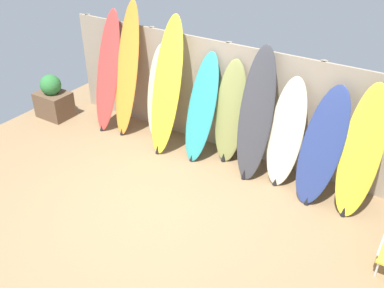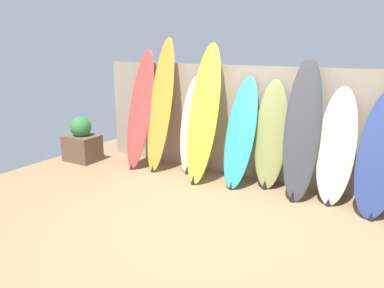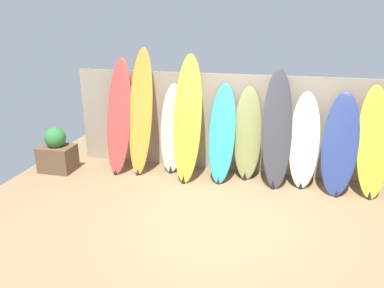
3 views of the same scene
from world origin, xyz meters
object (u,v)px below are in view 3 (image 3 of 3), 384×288
(surfboard_orange_1, at_px, (141,113))
(surfboard_yellow_9, at_px, (374,143))
(planter_box, at_px, (57,152))
(surfboard_yellow_3, at_px, (188,119))
(surfboard_cream_7, at_px, (304,141))
(surfboard_navy_8, at_px, (340,145))
(surfboard_olive_5, at_px, (248,134))
(surfboard_red_0, at_px, (119,117))
(surfboard_cream_2, at_px, (172,129))
(surfboard_teal_4, at_px, (222,134))
(surfboard_charcoal_6, at_px, (277,130))

(surfboard_orange_1, bearing_deg, surfboard_yellow_9, -0.70)
(planter_box, bearing_deg, surfboard_yellow_3, 6.90)
(surfboard_yellow_3, relative_size, surfboard_cream_7, 1.36)
(surfboard_navy_8, bearing_deg, surfboard_yellow_3, -179.15)
(planter_box, bearing_deg, surfboard_olive_5, 8.68)
(surfboard_navy_8, bearing_deg, surfboard_olive_5, 172.56)
(surfboard_red_0, xyz_separation_m, planter_box, (-1.13, -0.36, -0.66))
(surfboard_cream_7, bearing_deg, surfboard_navy_8, -10.12)
(surfboard_cream_2, distance_m, surfboard_teal_4, 0.95)
(surfboard_navy_8, bearing_deg, surfboard_charcoal_6, 178.27)
(surfboard_cream_2, height_order, surfboard_cream_7, surfboard_cream_2)
(surfboard_olive_5, distance_m, planter_box, 3.52)
(surfboard_red_0, height_order, surfboard_orange_1, surfboard_orange_1)
(surfboard_cream_2, xyz_separation_m, surfboard_cream_7, (2.32, -0.09, -0.01))
(surfboard_orange_1, relative_size, surfboard_teal_4, 1.35)
(surfboard_orange_1, height_order, surfboard_charcoal_6, surfboard_orange_1)
(surfboard_cream_2, height_order, surfboard_yellow_3, surfboard_yellow_3)
(surfboard_red_0, relative_size, surfboard_teal_4, 1.23)
(surfboard_cream_2, bearing_deg, surfboard_teal_4, -8.20)
(surfboard_olive_5, bearing_deg, surfboard_yellow_3, -167.16)
(surfboard_navy_8, height_order, surfboard_yellow_9, surfboard_yellow_9)
(surfboard_yellow_3, height_order, surfboard_charcoal_6, surfboard_yellow_3)
(planter_box, bearing_deg, surfboard_orange_1, 14.80)
(surfboard_orange_1, height_order, surfboard_teal_4, surfboard_orange_1)
(surfboard_red_0, xyz_separation_m, surfboard_yellow_9, (4.33, -0.00, -0.16))
(surfboard_cream_7, bearing_deg, surfboard_charcoal_6, -171.58)
(surfboard_cream_7, bearing_deg, surfboard_olive_5, 174.12)
(surfboard_charcoal_6, height_order, surfboard_navy_8, surfboard_charcoal_6)
(surfboard_navy_8, bearing_deg, surfboard_red_0, 179.56)
(surfboard_olive_5, xyz_separation_m, surfboard_cream_7, (0.95, -0.10, -0.02))
(surfboard_orange_1, relative_size, surfboard_olive_5, 1.38)
(surfboard_orange_1, distance_m, surfboard_yellow_3, 0.91)
(surfboard_charcoal_6, height_order, surfboard_cream_7, surfboard_charcoal_6)
(surfboard_yellow_3, relative_size, surfboard_charcoal_6, 1.11)
(surfboard_cream_7, bearing_deg, surfboard_red_0, -178.80)
(surfboard_orange_1, height_order, surfboard_navy_8, surfboard_orange_1)
(surfboard_cream_7, xyz_separation_m, surfboard_yellow_9, (1.05, -0.07, 0.08))
(surfboard_charcoal_6, xyz_separation_m, planter_box, (-3.95, -0.36, -0.61))
(surfboard_teal_4, bearing_deg, planter_box, -172.77)
(surfboard_red_0, distance_m, surfboard_yellow_3, 1.31)
(surfboard_red_0, xyz_separation_m, surfboard_cream_2, (0.96, 0.16, -0.22))
(surfboard_navy_8, height_order, planter_box, surfboard_navy_8)
(surfboard_yellow_3, height_order, surfboard_olive_5, surfboard_yellow_3)
(surfboard_cream_2, bearing_deg, surfboard_cream_7, -2.20)
(surfboard_charcoal_6, bearing_deg, surfboard_yellow_9, -0.19)
(surfboard_red_0, relative_size, surfboard_orange_1, 0.92)
(surfboard_yellow_3, bearing_deg, planter_box, -173.10)
(surfboard_red_0, bearing_deg, surfboard_olive_5, 4.09)
(surfboard_red_0, distance_m, surfboard_teal_4, 1.91)
(surfboard_red_0, height_order, surfboard_navy_8, surfboard_red_0)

